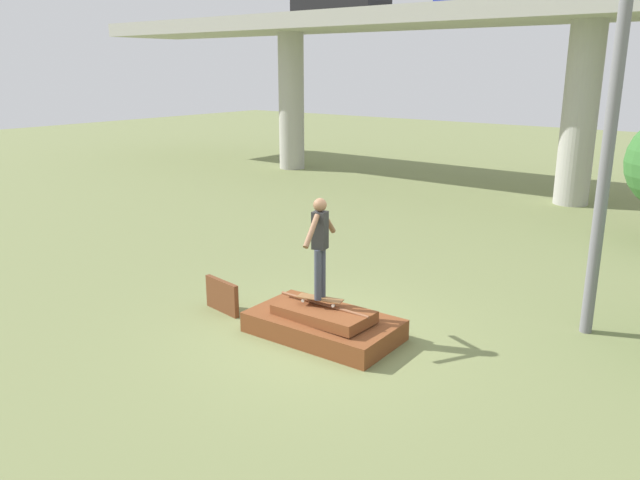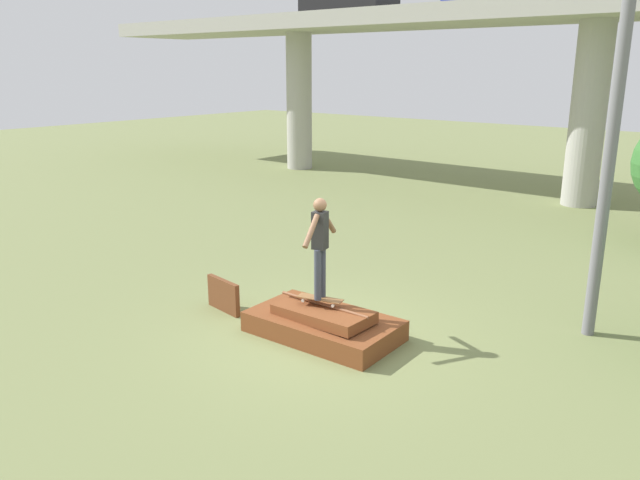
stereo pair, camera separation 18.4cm
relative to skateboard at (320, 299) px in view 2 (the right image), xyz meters
The scene contains 8 objects.
ground_plane 0.66m from the skateboard, 36.76° to the left, with size 80.00×80.00×0.00m, color olive.
scrap_pile 0.44m from the skateboard, 20.41° to the left, with size 2.55×1.50×0.59m.
scrap_plank_loose 2.13m from the skateboard, behind, with size 0.91×0.22×0.61m.
skateboard is the anchor object (origin of this frame).
skater 1.00m from the skateboard, ahead, with size 0.36×1.13×1.69m.
highway_overpass 14.20m from the skateboard, 89.80° to the left, with size 44.00×4.24×6.38m.
car_on_overpass_mid 18.20m from the skateboard, 125.59° to the left, with size 3.86×1.72×1.44m.
utility_pole 5.77m from the skateboard, 40.18° to the left, with size 1.30×0.20×8.15m.
Camera 2 is at (6.09, -7.55, 4.39)m, focal length 35.00 mm.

